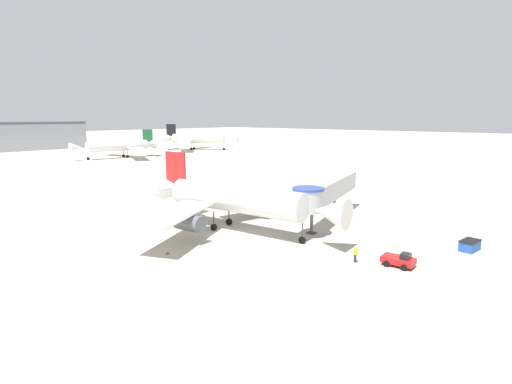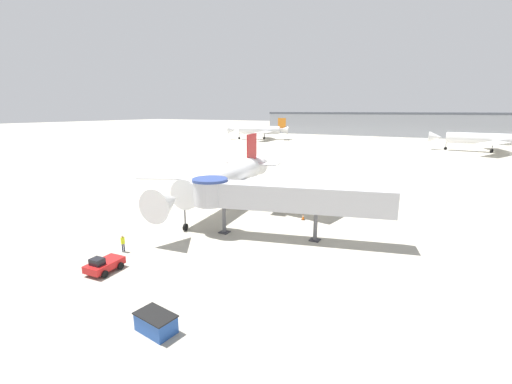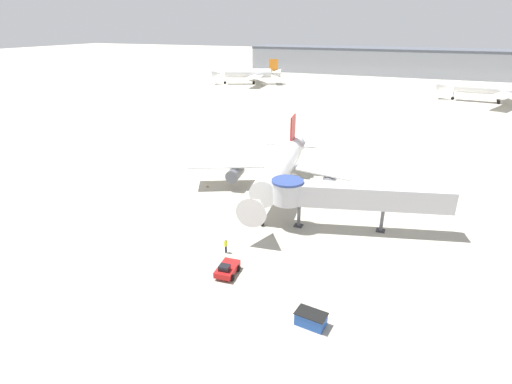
{
  "view_description": "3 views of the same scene",
  "coord_description": "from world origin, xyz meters",
  "px_view_note": "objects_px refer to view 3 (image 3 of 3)",
  "views": [
    {
      "loc": [
        -35.25,
        -35.88,
        15.31
      ],
      "look_at": [
        6.51,
        1.63,
        4.73
      ],
      "focal_mm": 28.0,
      "sensor_mm": 36.0,
      "label": 1
    },
    {
      "loc": [
        29.43,
        -38.9,
        14.08
      ],
      "look_at": [
        6.94,
        2.63,
        2.81
      ],
      "focal_mm": 24.0,
      "sensor_mm": 36.0,
      "label": 2
    },
    {
      "loc": [
        20.5,
        -52.63,
        24.79
      ],
      "look_at": [
        0.75,
        -4.37,
        2.7
      ],
      "focal_mm": 28.0,
      "sensor_mm": 36.0,
      "label": 3
    }
  ],
  "objects_px": {
    "service_container_blue": "(311,319)",
    "background_jet_orange_tail": "(249,73)",
    "pushback_tug_red": "(227,269)",
    "main_airplane": "(280,168)",
    "background_jet_green_tail": "(494,89)",
    "ground_crew_marshaller": "(226,245)",
    "traffic_cone_port_wing": "(207,185)",
    "traffic_cone_starboard_wing": "(359,205)",
    "jet_bridge": "(348,195)"
  },
  "relations": [
    {
      "from": "service_container_blue",
      "to": "background_jet_orange_tail",
      "type": "bearing_deg",
      "value": 115.16
    },
    {
      "from": "pushback_tug_red",
      "to": "main_airplane",
      "type": "bearing_deg",
      "value": 91.03
    },
    {
      "from": "main_airplane",
      "to": "pushback_tug_red",
      "type": "bearing_deg",
      "value": -92.36
    },
    {
      "from": "main_airplane",
      "to": "background_jet_green_tail",
      "type": "height_order",
      "value": "background_jet_green_tail"
    },
    {
      "from": "main_airplane",
      "to": "ground_crew_marshaller",
      "type": "distance_m",
      "value": 19.05
    },
    {
      "from": "main_airplane",
      "to": "service_container_blue",
      "type": "relative_size",
      "value": 10.68
    },
    {
      "from": "main_airplane",
      "to": "background_jet_green_tail",
      "type": "bearing_deg",
      "value": 60.84
    },
    {
      "from": "service_container_blue",
      "to": "background_jet_green_tail",
      "type": "bearing_deg",
      "value": 77.53
    },
    {
      "from": "background_jet_orange_tail",
      "to": "traffic_cone_port_wing",
      "type": "bearing_deg",
      "value": -3.21
    },
    {
      "from": "ground_crew_marshaller",
      "to": "background_jet_green_tail",
      "type": "bearing_deg",
      "value": -4.34
    },
    {
      "from": "traffic_cone_starboard_wing",
      "to": "background_jet_green_tail",
      "type": "height_order",
      "value": "background_jet_green_tail"
    },
    {
      "from": "ground_crew_marshaller",
      "to": "traffic_cone_port_wing",
      "type": "bearing_deg",
      "value": 48.96
    },
    {
      "from": "jet_bridge",
      "to": "ground_crew_marshaller",
      "type": "xyz_separation_m",
      "value": [
        -11.82,
        -11.18,
        -3.74
      ]
    },
    {
      "from": "jet_bridge",
      "to": "ground_crew_marshaller",
      "type": "relative_size",
      "value": 12.26
    },
    {
      "from": "service_container_blue",
      "to": "background_jet_orange_tail",
      "type": "distance_m",
      "value": 153.77
    },
    {
      "from": "pushback_tug_red",
      "to": "ground_crew_marshaller",
      "type": "bearing_deg",
      "value": 113.75
    },
    {
      "from": "service_container_blue",
      "to": "ground_crew_marshaller",
      "type": "relative_size",
      "value": 1.62
    },
    {
      "from": "pushback_tug_red",
      "to": "traffic_cone_starboard_wing",
      "type": "distance_m",
      "value": 24.88
    },
    {
      "from": "traffic_cone_port_wing",
      "to": "background_jet_green_tail",
      "type": "height_order",
      "value": "background_jet_green_tail"
    },
    {
      "from": "jet_bridge",
      "to": "ground_crew_marshaller",
      "type": "distance_m",
      "value": 16.69
    },
    {
      "from": "service_container_blue",
      "to": "traffic_cone_port_wing",
      "type": "relative_size",
      "value": 4.7
    },
    {
      "from": "jet_bridge",
      "to": "background_jet_orange_tail",
      "type": "height_order",
      "value": "background_jet_orange_tail"
    },
    {
      "from": "main_airplane",
      "to": "pushback_tug_red",
      "type": "relative_size",
      "value": 9.25
    },
    {
      "from": "jet_bridge",
      "to": "traffic_cone_port_wing",
      "type": "height_order",
      "value": "jet_bridge"
    },
    {
      "from": "pushback_tug_red",
      "to": "ground_crew_marshaller",
      "type": "distance_m",
      "value": 4.45
    },
    {
      "from": "background_jet_green_tail",
      "to": "background_jet_orange_tail",
      "type": "xyz_separation_m",
      "value": [
        -93.69,
        10.98,
        0.01
      ]
    },
    {
      "from": "jet_bridge",
      "to": "pushback_tug_red",
      "type": "xyz_separation_m",
      "value": [
        -9.76,
        -15.1,
        -4.1
      ]
    },
    {
      "from": "jet_bridge",
      "to": "background_jet_green_tail",
      "type": "height_order",
      "value": "background_jet_green_tail"
    },
    {
      "from": "main_airplane",
      "to": "service_container_blue",
      "type": "height_order",
      "value": "main_airplane"
    },
    {
      "from": "pushback_tug_red",
      "to": "traffic_cone_starboard_wing",
      "type": "bearing_deg",
      "value": 61.55
    },
    {
      "from": "traffic_cone_starboard_wing",
      "to": "background_jet_orange_tail",
      "type": "distance_m",
      "value": 130.08
    },
    {
      "from": "service_container_blue",
      "to": "main_airplane",
      "type": "bearing_deg",
      "value": 114.59
    },
    {
      "from": "pushback_tug_red",
      "to": "background_jet_orange_tail",
      "type": "height_order",
      "value": "background_jet_orange_tail"
    },
    {
      "from": "main_airplane",
      "to": "background_jet_green_tail",
      "type": "xyz_separation_m",
      "value": [
        40.6,
        101.33,
        0.29
      ]
    },
    {
      "from": "main_airplane",
      "to": "pushback_tug_red",
      "type": "xyz_separation_m",
      "value": [
        1.97,
        -22.69,
        -3.63
      ]
    },
    {
      "from": "ground_crew_marshaller",
      "to": "main_airplane",
      "type": "bearing_deg",
      "value": 14.1
    },
    {
      "from": "traffic_cone_starboard_wing",
      "to": "background_jet_orange_tail",
      "type": "relative_size",
      "value": 0.03
    },
    {
      "from": "service_container_blue",
      "to": "traffic_cone_port_wing",
      "type": "height_order",
      "value": "service_container_blue"
    },
    {
      "from": "pushback_tug_red",
      "to": "ground_crew_marshaller",
      "type": "height_order",
      "value": "ground_crew_marshaller"
    },
    {
      "from": "main_airplane",
      "to": "pushback_tug_red",
      "type": "height_order",
      "value": "main_airplane"
    },
    {
      "from": "traffic_cone_starboard_wing",
      "to": "ground_crew_marshaller",
      "type": "height_order",
      "value": "ground_crew_marshaller"
    },
    {
      "from": "service_container_blue",
      "to": "traffic_cone_port_wing",
      "type": "bearing_deg",
      "value": 133.82
    },
    {
      "from": "main_airplane",
      "to": "traffic_cone_port_wing",
      "type": "distance_m",
      "value": 12.68
    },
    {
      "from": "service_container_blue",
      "to": "background_jet_green_tail",
      "type": "height_order",
      "value": "background_jet_green_tail"
    },
    {
      "from": "background_jet_orange_tail",
      "to": "ground_crew_marshaller",
      "type": "bearing_deg",
      "value": -1.06
    },
    {
      "from": "main_airplane",
      "to": "service_container_blue",
      "type": "bearing_deg",
      "value": -72.74
    },
    {
      "from": "main_airplane",
      "to": "traffic_cone_port_wing",
      "type": "height_order",
      "value": "main_airplane"
    },
    {
      "from": "background_jet_orange_tail",
      "to": "service_container_blue",
      "type": "bearing_deg",
      "value": 2.09
    },
    {
      "from": "pushback_tug_red",
      "to": "ground_crew_marshaller",
      "type": "relative_size",
      "value": 1.87
    },
    {
      "from": "pushback_tug_red",
      "to": "traffic_cone_port_wing",
      "type": "distance_m",
      "value": 25.26
    }
  ]
}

